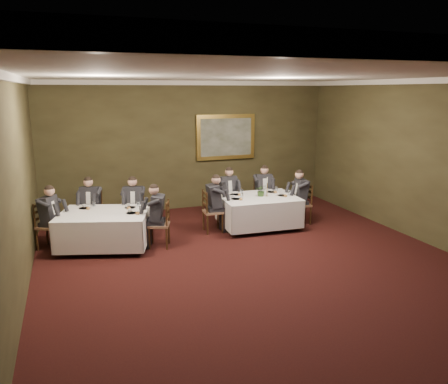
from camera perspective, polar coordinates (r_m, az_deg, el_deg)
ground at (r=8.05m, az=5.50°, el=-10.71°), size 10.00×10.00×0.00m
ceiling at (r=7.37m, az=6.12°, el=15.02°), size 8.00×10.00×0.10m
back_wall at (r=12.16m, az=-4.41°, el=6.03°), size 8.00×0.10×3.50m
left_wall at (r=6.86m, az=-26.00°, el=-0.84°), size 0.10×10.00×3.50m
right_wall at (r=9.90m, az=27.22°, el=2.98°), size 0.10×10.00×3.50m
crown_molding at (r=7.37m, az=6.11°, el=14.56°), size 8.00×10.00×0.12m
table_main at (r=10.56m, az=4.51°, el=-2.26°), size 1.88×1.47×0.67m
table_second at (r=9.53m, az=-15.35°, el=-4.43°), size 2.14×1.86×0.67m
chair_main_backleft at (r=11.30m, az=0.46°, el=-2.06°), size 0.48×0.47×1.00m
diner_main_backleft at (r=11.23m, az=0.48°, el=-0.95°), size 0.45×0.52×1.35m
chair_main_backright at (r=11.62m, az=5.08°, el=-1.69°), size 0.50×0.48×1.00m
diner_main_backright at (r=11.55m, az=5.12°, el=-0.61°), size 0.47×0.53×1.35m
chair_main_endleft at (r=10.26m, az=-1.52°, el=-3.66°), size 0.44×0.46×1.00m
diner_main_endleft at (r=10.20m, az=-1.47°, el=-2.42°), size 0.50×0.43×1.35m
chair_main_endright at (r=11.06m, az=10.07°, el=-2.60°), size 0.48×0.49×1.00m
diner_main_endright at (r=11.00m, az=10.06°, el=-1.46°), size 0.53×0.46×1.35m
chair_sec_backleft at (r=10.56m, az=-16.80°, el=-3.74°), size 0.57×0.56×1.00m
diner_sec_backleft at (r=10.48m, az=-16.91°, el=-2.57°), size 0.55×0.60×1.35m
chair_sec_backright at (r=10.36m, az=-11.55°, el=-3.76°), size 0.54×0.53×1.00m
diner_sec_backright at (r=10.29m, az=-11.62°, el=-2.56°), size 0.52×0.58×1.35m
chair_sec_endright at (r=9.39m, az=-8.38°, el=-5.40°), size 0.54×0.56×1.00m
diner_sec_endright at (r=9.32m, az=-8.50°, el=-4.07°), size 0.59×0.54×1.35m
chair_sec_endleft at (r=9.90m, az=-21.84°, el=-5.27°), size 0.58×0.59×1.00m
diner_sec_endleft at (r=9.82m, az=-21.89°, el=-4.01°), size 0.61×0.58×1.35m
centerpiece at (r=10.50m, az=4.91°, el=0.26°), size 0.34×0.32×0.30m
candlestick at (r=10.52m, az=5.65°, el=0.40°), size 0.07×0.07×0.48m
place_setting_table_main at (r=10.71m, az=1.56°, el=-0.10°), size 0.33×0.31×0.14m
place_setting_table_second at (r=9.93m, az=-17.47°, el=-1.77°), size 0.33×0.31×0.14m
painting at (r=12.39m, az=0.24°, el=7.19°), size 1.72×0.09×1.26m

